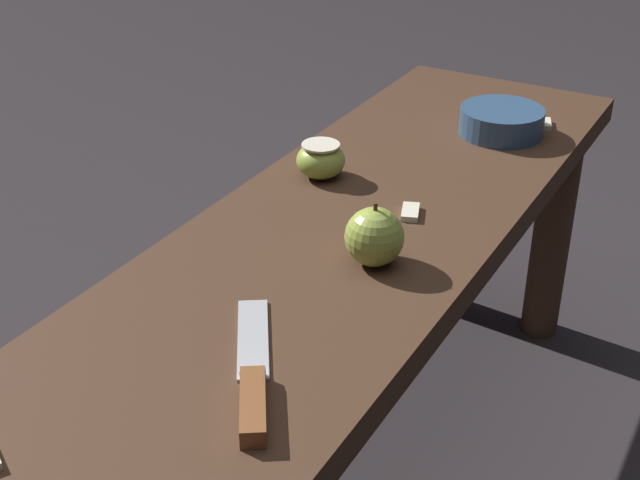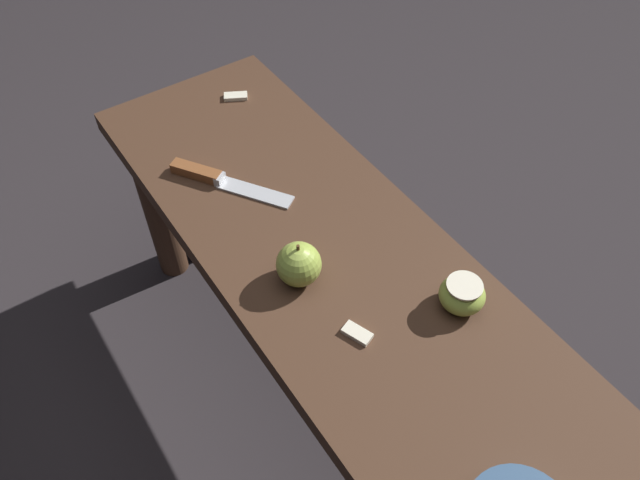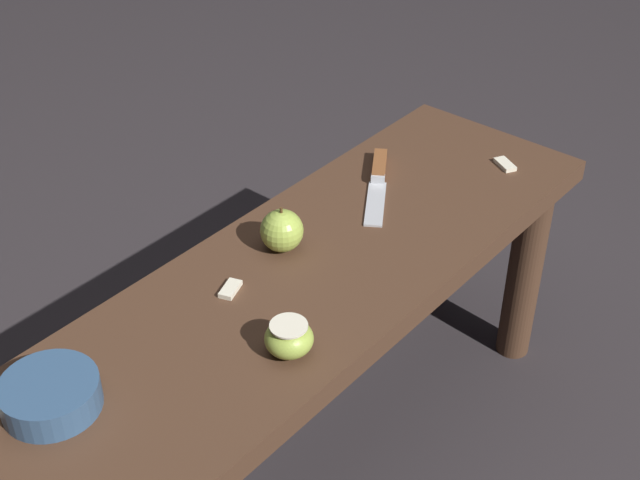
{
  "view_description": "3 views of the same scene",
  "coord_description": "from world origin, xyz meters",
  "px_view_note": "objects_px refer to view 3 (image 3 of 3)",
  "views": [
    {
      "loc": [
        -0.9,
        -0.47,
        1.02
      ],
      "look_at": [
        -0.09,
        -0.01,
        0.5
      ],
      "focal_mm": 50.0,
      "sensor_mm": 36.0,
      "label": 1
    },
    {
      "loc": [
        0.45,
        -0.38,
        1.26
      ],
      "look_at": [
        -0.09,
        -0.01,
        0.5
      ],
      "focal_mm": 35.0,
      "sensor_mm": 36.0,
      "label": 2
    },
    {
      "loc": [
        0.81,
        0.74,
        1.34
      ],
      "look_at": [
        -0.09,
        -0.01,
        0.5
      ],
      "focal_mm": 50.0,
      "sensor_mm": 36.0,
      "label": 3
    }
  ],
  "objects_px": {
    "wooden_bench": "(290,329)",
    "bowl": "(50,395)",
    "knife": "(378,176)",
    "apple_cut": "(289,338)",
    "apple_whole": "(282,231)"
  },
  "relations": [
    {
      "from": "knife",
      "to": "bowl",
      "type": "relative_size",
      "value": 1.6
    },
    {
      "from": "wooden_bench",
      "to": "bowl",
      "type": "bearing_deg",
      "value": -9.59
    },
    {
      "from": "knife",
      "to": "apple_cut",
      "type": "bearing_deg",
      "value": -11.57
    },
    {
      "from": "wooden_bench",
      "to": "knife",
      "type": "relative_size",
      "value": 6.1
    },
    {
      "from": "apple_whole",
      "to": "bowl",
      "type": "distance_m",
      "value": 0.46
    },
    {
      "from": "apple_whole",
      "to": "apple_cut",
      "type": "height_order",
      "value": "apple_whole"
    },
    {
      "from": "wooden_bench",
      "to": "bowl",
      "type": "relative_size",
      "value": 9.77
    },
    {
      "from": "apple_cut",
      "to": "bowl",
      "type": "relative_size",
      "value": 0.53
    },
    {
      "from": "bowl",
      "to": "apple_whole",
      "type": "bearing_deg",
      "value": -179.51
    },
    {
      "from": "knife",
      "to": "apple_cut",
      "type": "relative_size",
      "value": 3.03
    },
    {
      "from": "apple_whole",
      "to": "apple_cut",
      "type": "bearing_deg",
      "value": 44.1
    },
    {
      "from": "wooden_bench",
      "to": "knife",
      "type": "bearing_deg",
      "value": -167.02
    },
    {
      "from": "apple_cut",
      "to": "knife",
      "type": "bearing_deg",
      "value": -158.17
    },
    {
      "from": "apple_cut",
      "to": "bowl",
      "type": "height_order",
      "value": "apple_cut"
    },
    {
      "from": "bowl",
      "to": "knife",
      "type": "bearing_deg",
      "value": -179.14
    }
  ]
}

